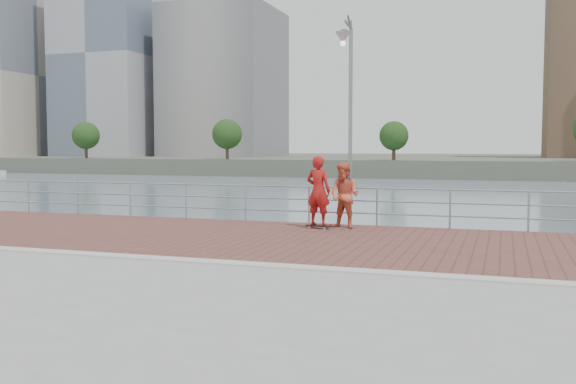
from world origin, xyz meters
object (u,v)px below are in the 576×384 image
(skateboarder, at_px, (318,191))
(bystander, at_px, (345,195))
(guardrail, at_px, (342,201))
(street_lamp, at_px, (347,84))

(skateboarder, xyz_separation_m, bystander, (0.68, 0.29, -0.14))
(guardrail, relative_size, bystander, 21.24)
(guardrail, height_order, bystander, bystander)
(bystander, bearing_deg, guardrail, 123.15)
(street_lamp, bearing_deg, bystander, 178.60)
(guardrail, xyz_separation_m, street_lamp, (0.34, -0.91, 3.31))
(guardrail, height_order, street_lamp, street_lamp)
(street_lamp, relative_size, skateboarder, 2.90)
(guardrail, xyz_separation_m, skateboarder, (-0.40, -1.20, 0.38))
(street_lamp, height_order, bystander, street_lamp)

